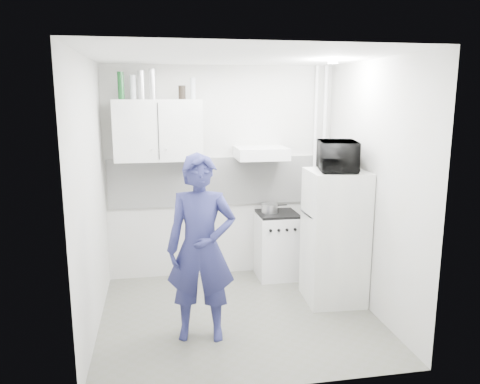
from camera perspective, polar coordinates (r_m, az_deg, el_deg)
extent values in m
plane|color=#5B5C4F|center=(5.01, -0.16, -14.87)|extent=(2.80, 2.80, 0.00)
plane|color=white|center=(4.51, -0.18, 16.26)|extent=(2.80, 2.80, 0.00)
plane|color=silver|center=(5.80, -2.34, 2.31)|extent=(2.80, 0.00, 2.80)
plane|color=silver|center=(4.56, -17.77, -0.78)|extent=(0.00, 2.60, 2.60)
plane|color=silver|center=(5.02, 15.77, 0.43)|extent=(0.00, 2.60, 2.60)
imported|color=navy|center=(4.31, -4.77, -6.88)|extent=(0.69, 0.52, 1.74)
cube|color=white|center=(5.90, 4.53, -6.57)|extent=(0.50, 0.50, 0.80)
cube|color=white|center=(5.22, 11.44, -5.38)|extent=(0.63, 0.63, 1.46)
cube|color=black|center=(5.79, 4.60, -2.67)|extent=(0.48, 0.48, 0.03)
cylinder|color=silver|center=(5.77, 3.63, -1.98)|extent=(0.20, 0.20, 0.11)
imported|color=black|center=(5.04, 11.84, 4.33)|extent=(0.64, 0.50, 0.31)
cylinder|color=#144C1E|center=(5.51, -14.32, 12.46)|extent=(0.07, 0.07, 0.30)
cylinder|color=#B2B7BC|center=(5.50, -12.92, 12.34)|extent=(0.07, 0.07, 0.27)
cylinder|color=silver|center=(5.50, -11.95, 12.64)|extent=(0.08, 0.08, 0.32)
cylinder|color=silver|center=(5.50, -10.64, 12.79)|extent=(0.08, 0.08, 0.34)
cylinder|color=black|center=(5.51, -7.08, 11.96)|extent=(0.08, 0.08, 0.16)
cylinder|color=#B2B7BC|center=(5.51, -5.76, 12.44)|extent=(0.06, 0.06, 0.24)
cube|color=white|center=(5.51, -9.94, 7.42)|extent=(1.00, 0.35, 0.70)
cube|color=white|center=(5.60, 2.58, 4.76)|extent=(0.60, 0.50, 0.14)
cube|color=white|center=(5.80, -2.31, 1.31)|extent=(2.74, 0.03, 0.60)
cylinder|color=white|center=(6.04, 10.09, 2.51)|extent=(0.05, 0.05, 2.60)
cylinder|color=white|center=(6.00, 9.02, 2.48)|extent=(0.04, 0.04, 2.60)
cylinder|color=white|center=(4.97, 11.25, 15.26)|extent=(0.10, 0.10, 0.02)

